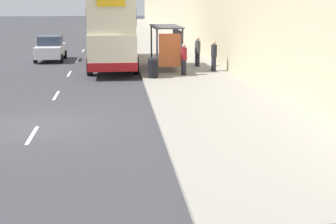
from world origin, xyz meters
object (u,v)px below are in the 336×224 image
Objects in this scene: car_1 at (118,30)px; litter_bin at (153,68)px; double_decker_bus_near at (112,30)px; car_0 at (117,23)px; car_2 at (50,49)px; pedestrian_2 at (184,59)px; bus_shelter at (169,39)px; pedestrian_at_shelter at (198,52)px; pedestrian_1 at (214,56)px.

car_1 reaches higher than litter_bin.
litter_bin is at bearing -69.43° from double_decker_bus_near.
car_2 reaches higher than car_0.
car_0 is 15.41m from car_1.
litter_bin is at bearing -155.56° from pedestrian_2.
double_decker_bus_near is 10.65× the size of litter_bin.
car_1 is at bearing 93.12° from litter_bin.
car_0 is 44.54m from litter_bin.
car_1 is 0.98× the size of car_2.
car_1 is (-2.81, 25.97, -1.04)m from bus_shelter.
pedestrian_at_shelter is 2.08m from pedestrian_1.
pedestrian_2 reaches higher than car_2.
pedestrian_at_shelter reaches higher than pedestrian_1.
pedestrian_at_shelter is at bearing -83.56° from car_0.
double_decker_bus_near is at bearing 110.57° from litter_bin.
bus_shelter is at bearing 142.73° from car_2.
car_2 is at bearing 141.76° from double_decker_bus_near.
car_2 reaches higher than car_1.
car_1 is at bearing -90.21° from car_0.
bus_shelter is at bearing -86.19° from car_0.
double_decker_bus_near is 6.56× the size of pedestrian_1.
pedestrian_1 reaches higher than car_1.
litter_bin is (-3.63, -2.03, -0.34)m from pedestrian_1.
pedestrian_1 is at bearing -83.08° from car_0.
bus_shelter is 2.56m from pedestrian_2.
car_2 is (-4.81, -35.63, 0.00)m from car_0.
litter_bin is (2.08, -5.53, -1.62)m from double_decker_bus_near.
bus_shelter is 2.79m from pedestrian_1.
car_0 is (-2.75, 41.38, -1.04)m from bus_shelter.
double_decker_bus_near reaches higher than litter_bin.
bus_shelter is at bearing -154.02° from pedestrian_at_shelter.
pedestrian_1 is at bearing -24.67° from bus_shelter.
pedestrian_at_shelter is 5.05m from litter_bin.
car_0 is 1.03× the size of car_1.
litter_bin is (-1.22, -3.14, -1.21)m from bus_shelter.
double_decker_bus_near is at bearing 128.65° from pedestrian_2.
double_decker_bus_near is at bearing 163.55° from pedestrian_at_shelter.
double_decker_bus_near is 39.01m from car_0.
pedestrian_1 is (0.59, -1.99, -0.03)m from pedestrian_at_shelter.
litter_bin is at bearing -111.29° from bus_shelter.
pedestrian_at_shelter is 1.68× the size of litter_bin.
pedestrian_1 is at bearing -73.45° from pedestrian_at_shelter.
double_decker_bus_near is 2.84× the size of car_0.
car_2 is 3.71× the size of litter_bin.
car_0 is at bearing 89.79° from car_1.
car_2 is 12.10m from pedestrian_1.
car_0 is 35.95m from car_2.
pedestrian_1 is (5.22, -27.07, 0.18)m from car_1.
double_decker_bus_near is at bearing -90.80° from car_0.
pedestrian_1 is at bearing 33.21° from pedestrian_2.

